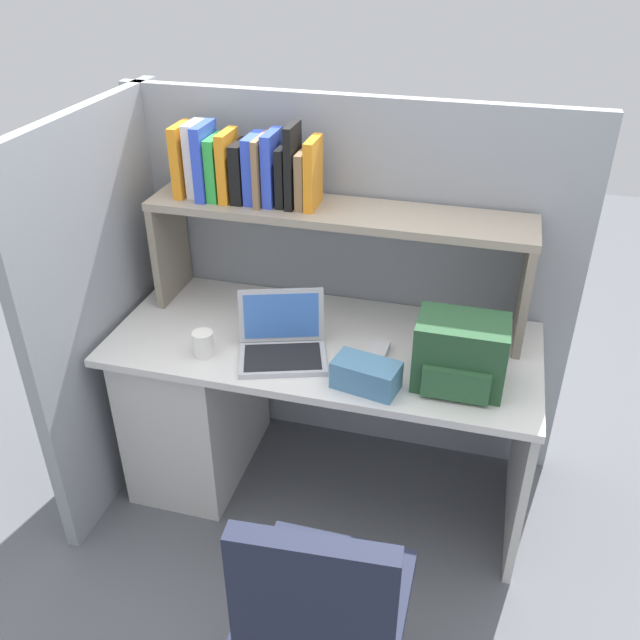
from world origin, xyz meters
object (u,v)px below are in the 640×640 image
object	(u,v)px
office_chair	(323,635)
computer_mouse	(379,351)
laptop	(282,342)
paper_cup	(203,344)
backpack	(460,354)
tissue_box	(366,375)

from	to	relation	value
office_chair	computer_mouse	bearing A→B (deg)	-92.11
laptop	computer_mouse	xyz separation A→B (m)	(0.34, 0.09, -0.03)
laptop	paper_cup	distance (m)	0.28
paper_cup	office_chair	world-z (taller)	office_chair
backpack	computer_mouse	distance (m)	0.32
office_chair	backpack	bearing A→B (deg)	-111.68
backpack	computer_mouse	xyz separation A→B (m)	(-0.29, 0.10, -0.10)
laptop	office_chair	bearing A→B (deg)	-65.64
computer_mouse	paper_cup	distance (m)	0.64
backpack	computer_mouse	world-z (taller)	backpack
computer_mouse	office_chair	distance (m)	0.98
computer_mouse	office_chair	xyz separation A→B (m)	(0.03, -0.91, -0.35)
laptop	backpack	distance (m)	0.63
paper_cup	tissue_box	xyz separation A→B (m)	(0.61, -0.04, 0.00)
backpack	tissue_box	xyz separation A→B (m)	(-0.30, -0.10, -0.07)
computer_mouse	tissue_box	xyz separation A→B (m)	(-0.01, -0.21, 0.03)
backpack	computer_mouse	bearing A→B (deg)	160.04
laptop	backpack	world-z (taller)	backpack
backpack	office_chair	size ratio (longest dim) A/B	0.32
computer_mouse	office_chair	bearing A→B (deg)	-86.28
laptop	office_chair	size ratio (longest dim) A/B	0.40
computer_mouse	tissue_box	distance (m)	0.21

